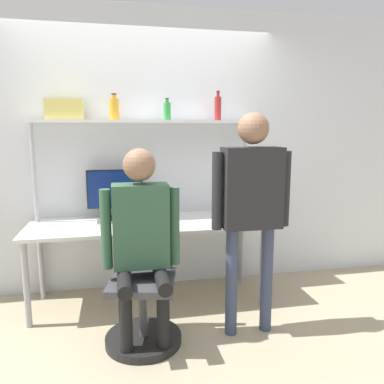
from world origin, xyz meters
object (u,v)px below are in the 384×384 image
at_px(laptop, 137,220).
at_px(person_standing, 251,195).
at_px(person_seated, 141,231).
at_px(bottle_amber, 114,109).
at_px(office_chair, 144,303).
at_px(bottle_red, 218,108).
at_px(storage_box, 65,110).
at_px(monitor, 115,192).
at_px(bottle_green, 167,111).
at_px(cell_phone, 163,224).

relative_size(laptop, person_standing, 0.18).
bearing_deg(laptop, person_seated, -90.57).
height_order(person_seated, bottle_amber, bottle_amber).
xyz_separation_m(laptop, person_standing, (0.81, -0.59, 0.28)).
relative_size(office_chair, person_standing, 0.56).
relative_size(bottle_red, storage_box, 0.87).
distance_m(person_standing, bottle_amber, 1.49).
relative_size(monitor, storage_box, 1.63).
distance_m(laptop, bottle_green, 1.04).
relative_size(cell_phone, storage_box, 0.48).
distance_m(person_seated, storage_box, 1.40).
distance_m(laptop, person_seated, 0.59).
relative_size(bottle_green, storage_box, 0.64).
bearing_deg(monitor, bottle_amber, -23.65).
height_order(monitor, person_standing, person_standing).
xyz_separation_m(person_seated, bottle_green, (0.32, 0.92, 0.88)).
distance_m(bottle_green, bottle_red, 0.48).
height_order(cell_phone, storage_box, storage_box).
bearing_deg(laptop, bottle_amber, 116.14).
relative_size(monitor, cell_phone, 3.42).
bearing_deg(bottle_amber, office_chair, -79.30).
distance_m(office_chair, storage_box, 1.79).
height_order(person_seated, bottle_red, bottle_red).
relative_size(bottle_red, bottle_amber, 1.18).
bearing_deg(storage_box, office_chair, -56.11).
height_order(monitor, laptop, monitor).
height_order(bottle_red, bottle_amber, bottle_red).
bearing_deg(monitor, bottle_red, -0.44).
distance_m(person_seated, bottle_red, 1.52).
distance_m(laptop, bottle_amber, 1.02).
xyz_separation_m(cell_phone, office_chair, (-0.22, -0.55, -0.45)).
relative_size(laptop, storage_box, 0.97).
height_order(bottle_amber, storage_box, bottle_amber).
bearing_deg(bottle_green, monitor, 179.14).
distance_m(person_seated, bottle_amber, 1.29).
distance_m(office_chair, bottle_red, 1.88).
xyz_separation_m(cell_phone, person_standing, (0.59, -0.59, 0.34)).
distance_m(monitor, cell_phone, 0.58).
height_order(cell_phone, bottle_green, bottle_green).
relative_size(monitor, bottle_green, 2.56).
bearing_deg(bottle_green, cell_phone, -105.76).
height_order(cell_phone, bottle_amber, bottle_amber).
xyz_separation_m(monitor, bottle_red, (0.98, -0.01, 0.77)).
xyz_separation_m(person_seated, storage_box, (-0.58, 0.92, 0.88)).
bearing_deg(bottle_green, person_seated, -109.03).
bearing_deg(bottle_amber, monitor, 156.35).
distance_m(office_chair, bottle_amber, 1.70).
bearing_deg(person_standing, storage_box, 146.58).
bearing_deg(person_standing, bottle_green, 118.24).
bearing_deg(bottle_red, office_chair, -132.05).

